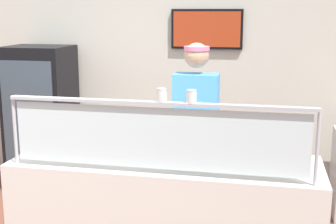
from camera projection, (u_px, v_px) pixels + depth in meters
shop_rear_unit at (204, 71)px, 5.25m from camera, size 6.64×0.13×2.70m
serving_counter at (166, 221)px, 3.50m from camera, size 2.24×0.71×0.95m
sneeze_guard at (156, 129)px, 3.05m from camera, size 2.06×0.06×0.49m
pizza_tray at (197, 157)px, 3.43m from camera, size 0.49×0.49×0.04m
pizza_server at (200, 155)px, 3.40m from camera, size 0.15×0.29×0.01m
parmesan_shaker at (162, 96)px, 3.00m from camera, size 0.06×0.06×0.09m
pepper_flake_shaker at (191, 97)px, 2.96m from camera, size 0.06×0.06×0.08m
worker_figure at (196, 131)px, 4.03m from camera, size 0.41×0.50×1.76m
drink_fridge at (42, 119)px, 5.30m from camera, size 0.69×0.60×1.64m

